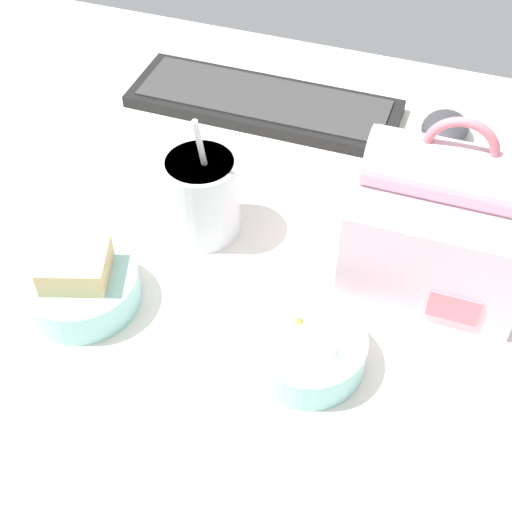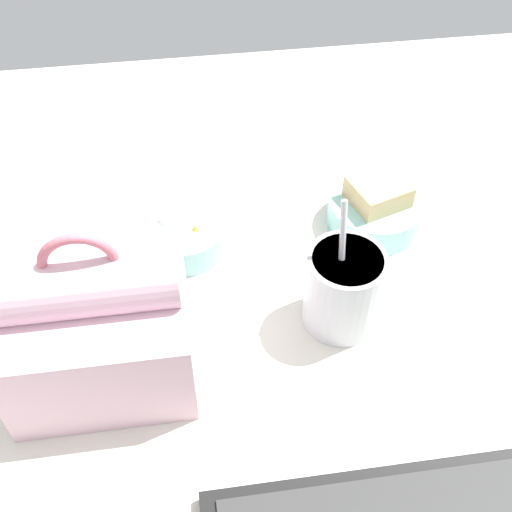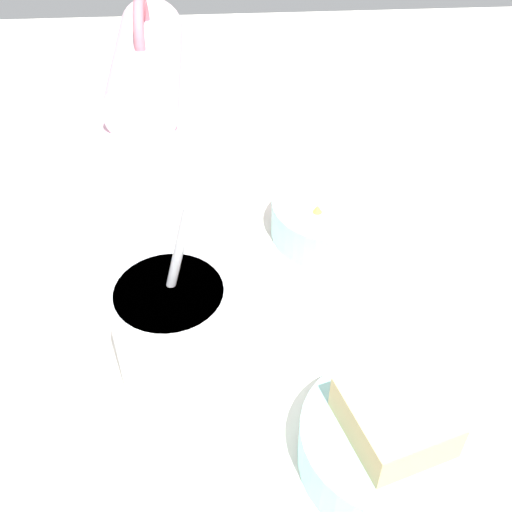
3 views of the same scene
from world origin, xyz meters
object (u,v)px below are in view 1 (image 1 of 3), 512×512
bento_bowl_snacks (308,349)px  computer_mouse (445,129)px  lunch_bag (442,219)px  bento_bowl_sandwich (80,284)px  keyboard (264,103)px  soup_cup (202,195)px

bento_bowl_snacks → computer_mouse: size_ratio=1.43×
computer_mouse → lunch_bag: bearing=-84.4°
bento_bowl_sandwich → computer_mouse: (33.55, 43.45, -1.05)cm
keyboard → soup_cup: bearing=-87.3°
bento_bowl_sandwich → computer_mouse: size_ratio=1.52×
lunch_bag → keyboard: bearing=140.7°
bento_bowl_snacks → computer_mouse: bento_bowl_snacks is taller
bento_bowl_snacks → computer_mouse: 43.77cm
lunch_bag → bento_bowl_snacks: bearing=-119.1°
lunch_bag → computer_mouse: bearing=95.6°
bento_bowl_sandwich → bento_bowl_snacks: size_ratio=1.06×
keyboard → bento_bowl_snacks: 45.67cm
soup_cup → bento_bowl_sandwich: (-8.37, -15.36, -2.77)cm
lunch_bag → bento_bowl_sandwich: 40.64cm
keyboard → bento_bowl_sandwich: bento_bowl_sandwich is taller
soup_cup → bento_bowl_sandwich: bearing=-118.6°
computer_mouse → bento_bowl_snacks: bearing=-99.8°
bento_bowl_sandwich → computer_mouse: bento_bowl_sandwich is taller
bento_bowl_sandwich → keyboard: bearing=80.4°
keyboard → soup_cup: size_ratio=2.26×
lunch_bag → computer_mouse: (-2.46, 25.27, -5.96)cm
keyboard → computer_mouse: 26.50cm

